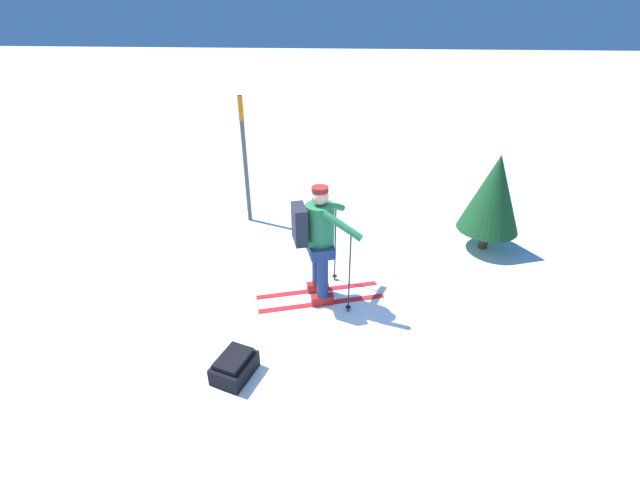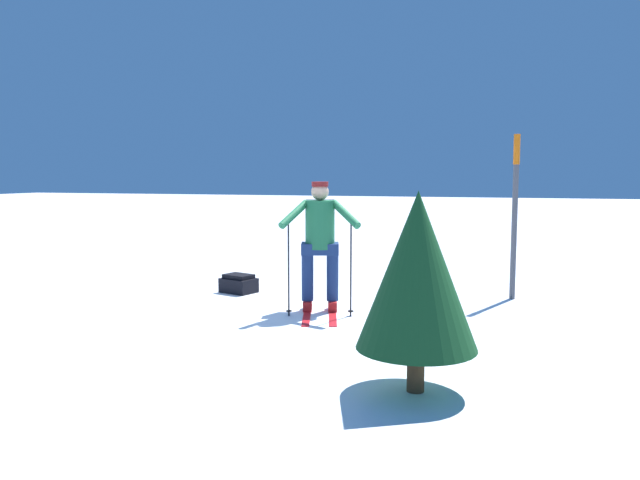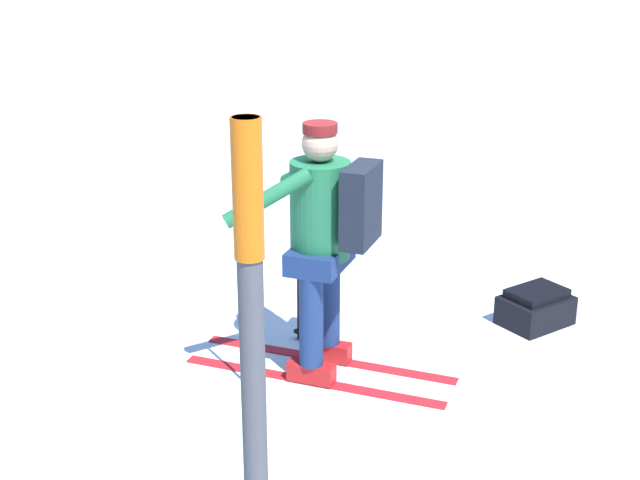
# 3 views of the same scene
# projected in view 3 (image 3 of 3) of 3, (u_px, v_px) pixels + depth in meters

# --- Properties ---
(ground_plane) EXTENTS (80.00, 80.00, 0.00)m
(ground_plane) POSITION_uv_depth(u_px,v_px,m) (361.00, 351.00, 6.03)
(ground_plane) COLOR white
(skier) EXTENTS (1.78, 1.04, 1.63)m
(skier) POSITION_uv_depth(u_px,v_px,m) (324.00, 233.00, 5.43)
(skier) COLOR red
(skier) RESTS_ON ground_plane
(dropped_backpack) EXTENTS (0.48, 0.56, 0.27)m
(dropped_backpack) POSITION_uv_depth(u_px,v_px,m) (536.00, 308.00, 6.39)
(dropped_backpack) COLOR black
(dropped_backpack) RESTS_ON ground_plane
(trail_marker) EXTENTS (0.09, 0.09, 2.26)m
(trail_marker) POSITION_uv_depth(u_px,v_px,m) (255.00, 425.00, 2.72)
(trail_marker) COLOR #4C4C51
(trail_marker) RESTS_ON ground_plane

